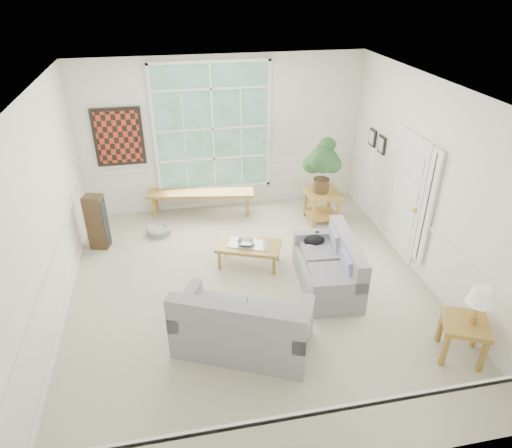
{
  "coord_description": "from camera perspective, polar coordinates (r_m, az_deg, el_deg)",
  "views": [
    {
      "loc": [
        -1.03,
        -5.52,
        4.34
      ],
      "look_at": [
        0.1,
        0.2,
        1.05
      ],
      "focal_mm": 32.0,
      "sensor_mm": 36.0,
      "label": 1
    }
  ],
  "objects": [
    {
      "name": "wall_right",
      "position": [
        7.27,
        21.34,
        4.33
      ],
      "size": [
        0.02,
        6.0,
        3.0
      ],
      "primitive_type": "cube",
      "color": "white",
      "rests_on": "ground"
    },
    {
      "name": "wall_front",
      "position": [
        3.94,
        8.0,
        -17.14
      ],
      "size": [
        5.5,
        0.02,
        3.0
      ],
      "primitive_type": "cube",
      "color": "white",
      "rests_on": "ground"
    },
    {
      "name": "wall_art",
      "position": [
        8.95,
        -16.8,
        10.36
      ],
      "size": [
        0.9,
        0.06,
        1.1
      ],
      "primitive_type": "cube",
      "color": "maroon",
      "rests_on": "wall_back"
    },
    {
      "name": "pet_bed",
      "position": [
        8.68,
        -12.06,
        -0.8
      ],
      "size": [
        0.51,
        0.51,
        0.13
      ],
      "primitive_type": "cylinder",
      "rotation": [
        0.0,
        0.0,
        -0.14
      ],
      "color": "gray",
      "rests_on": "floor"
    },
    {
      "name": "pewter_bowl",
      "position": [
        7.45,
        -1.29,
        -2.26
      ],
      "size": [
        0.44,
        0.44,
        0.08
      ],
      "primitive_type": "imported",
      "rotation": [
        0.0,
        0.0,
        -0.39
      ],
      "color": "#99999E",
      "rests_on": "coffee_table"
    },
    {
      "name": "loveseat_front",
      "position": [
        5.9,
        -1.59,
        -11.67
      ],
      "size": [
        1.92,
        1.51,
        0.92
      ],
      "primitive_type": "cube",
      "rotation": [
        0.0,
        0.0,
        -0.43
      ],
      "color": "gray",
      "rests_on": "floor"
    },
    {
      "name": "floor",
      "position": [
        7.1,
        -0.48,
        -8.29
      ],
      "size": [
        5.5,
        6.0,
        0.01
      ],
      "primitive_type": "cube",
      "color": "#AFAA92",
      "rests_on": "ground"
    },
    {
      "name": "wall_left",
      "position": [
        6.44,
        -25.33,
        0.21
      ],
      "size": [
        0.02,
        6.0,
        3.0
      ],
      "primitive_type": "cube",
      "color": "white",
      "rests_on": "ground"
    },
    {
      "name": "end_table",
      "position": [
        8.93,
        8.21,
        2.26
      ],
      "size": [
        0.64,
        0.64,
        0.62
      ],
      "primitive_type": "cube",
      "rotation": [
        0.0,
        0.0,
        0.03
      ],
      "color": "olive",
      "rests_on": "floor"
    },
    {
      "name": "coffee_table",
      "position": [
        7.57,
        -0.89,
        -3.81
      ],
      "size": [
        1.17,
        0.91,
        0.38
      ],
      "primitive_type": "cube",
      "rotation": [
        0.0,
        0.0,
        -0.38
      ],
      "color": "olive",
      "rests_on": "floor"
    },
    {
      "name": "window_back",
      "position": [
        8.94,
        -5.45,
        11.78
      ],
      "size": [
        2.3,
        0.08,
        2.4
      ],
      "primitive_type": "cube",
      "color": "white",
      "rests_on": "wall_back"
    },
    {
      "name": "door_sidelight",
      "position": [
        7.37,
        20.7,
        1.75
      ],
      "size": [
        0.08,
        0.26,
        1.9
      ],
      "primitive_type": "cube",
      "color": "white",
      "rests_on": "wall_right"
    },
    {
      "name": "wall_frame_far",
      "position": [
        8.98,
        14.3,
        10.42
      ],
      "size": [
        0.04,
        0.26,
        0.32
      ],
      "primitive_type": "cube",
      "color": "black",
      "rests_on": "wall_right"
    },
    {
      "name": "table_lamp",
      "position": [
        6.12,
        25.98,
        -9.18
      ],
      "size": [
        0.39,
        0.39,
        0.53
      ],
      "primitive_type": null,
      "rotation": [
        0.0,
        0.0,
        -0.35
      ],
      "color": "white",
      "rests_on": "side_table"
    },
    {
      "name": "loveseat_right",
      "position": [
        7.05,
        8.93,
        -4.86
      ],
      "size": [
        0.92,
        1.59,
        0.83
      ],
      "primitive_type": "cube",
      "rotation": [
        0.0,
        0.0,
        -0.09
      ],
      "color": "gray",
      "rests_on": "floor"
    },
    {
      "name": "side_table",
      "position": [
        6.43,
        24.28,
        -12.96
      ],
      "size": [
        0.72,
        0.72,
        0.56
      ],
      "primitive_type": "cube",
      "rotation": [
        0.0,
        0.0,
        -0.43
      ],
      "color": "olive",
      "rests_on": "floor"
    },
    {
      "name": "wall_back",
      "position": [
        9.04,
        -4.15,
        11.05
      ],
      "size": [
        5.5,
        0.02,
        3.0
      ],
      "primitive_type": "cube",
      "color": "white",
      "rests_on": "ground"
    },
    {
      "name": "cat",
      "position": [
        7.41,
        7.3,
        -2.01
      ],
      "size": [
        0.4,
        0.33,
        0.16
      ],
      "primitive_type": "ellipsoid",
      "rotation": [
        0.0,
        0.0,
        -0.28
      ],
      "color": "black",
      "rests_on": "loveseat_right"
    },
    {
      "name": "houseplant",
      "position": [
        8.57,
        8.31,
        7.2
      ],
      "size": [
        0.68,
        0.68,
        1.04
      ],
      "primitive_type": null,
      "rotation": [
        0.0,
        0.0,
        -0.13
      ],
      "color": "#285126",
      "rests_on": "end_table"
    },
    {
      "name": "entry_door",
      "position": [
        7.89,
        18.36,
        3.21
      ],
      "size": [
        0.08,
        0.9,
        2.1
      ],
      "primitive_type": "cube",
      "color": "white",
      "rests_on": "floor"
    },
    {
      "name": "wall_frame_near",
      "position": [
        8.64,
        15.37,
        9.54
      ],
      "size": [
        0.04,
        0.26,
        0.32
      ],
      "primitive_type": "cube",
      "color": "black",
      "rests_on": "wall_right"
    },
    {
      "name": "floor_speaker",
      "position": [
        8.35,
        -19.27,
        0.24
      ],
      "size": [
        0.37,
        0.32,
        1.0
      ],
      "primitive_type": "cube",
      "rotation": [
        0.0,
        0.0,
        -0.29
      ],
      "color": "#3E2C19",
      "rests_on": "floor"
    },
    {
      "name": "window_bench",
      "position": [
        9.16,
        -6.84,
        2.61
      ],
      "size": [
        2.11,
        0.74,
        0.48
      ],
      "primitive_type": "cube",
      "rotation": [
        0.0,
        0.0,
        -0.17
      ],
      "color": "olive",
      "rests_on": "floor"
    },
    {
      "name": "ceiling",
      "position": [
        5.78,
        -0.61,
        16.0
      ],
      "size": [
        5.5,
        6.0,
        0.02
      ],
      "primitive_type": "cube",
      "color": "white",
      "rests_on": "ground"
    }
  ]
}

